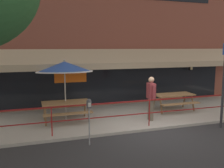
{
  "coord_description": "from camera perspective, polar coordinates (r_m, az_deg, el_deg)",
  "views": [
    {
      "loc": [
        -4.02,
        -7.61,
        2.94
      ],
      "look_at": [
        -0.99,
        1.6,
        1.5
      ],
      "focal_mm": 40.0,
      "sensor_mm": 36.0,
      "label": 1
    }
  ],
  "objects": [
    {
      "name": "ground_plane",
      "position": [
        9.09,
        9.29,
        -10.53
      ],
      "size": [
        120.0,
        120.0,
        0.0
      ],
      "primitive_type": "plane",
      "color": "#2D2D30"
    },
    {
      "name": "patio_deck",
      "position": [
        10.81,
        4.38,
        -7.08
      ],
      "size": [
        15.0,
        4.0,
        0.1
      ],
      "primitive_type": "cube",
      "color": "#ADA89E",
      "rests_on": "ground"
    },
    {
      "name": "street_sign_pole",
      "position": [
        9.76,
        24.29,
        2.48
      ],
      "size": [
        0.28,
        0.09,
        3.99
      ],
      "color": "#2D2D33",
      "rests_on": "ground"
    },
    {
      "name": "picnic_table_left",
      "position": [
        9.76,
        -10.44,
        -4.92
      ],
      "size": [
        1.8,
        1.42,
        0.76
      ],
      "color": "#997047",
      "rests_on": "patio_deck"
    },
    {
      "name": "parking_meter_near",
      "position": [
        7.46,
        -5.28,
        -5.47
      ],
      "size": [
        0.15,
        0.16,
        1.42
      ],
      "color": "gray",
      "rests_on": "ground"
    },
    {
      "name": "patio_railing",
      "position": [
        9.13,
        8.54,
        -5.21
      ],
      "size": [
        13.84,
        0.04,
        0.97
      ],
      "color": "maroon",
      "rests_on": "patio_deck"
    },
    {
      "name": "picnic_table_centre",
      "position": [
        11.51,
        13.88,
        -3.0
      ],
      "size": [
        1.8,
        1.42,
        0.76
      ],
      "color": "#997047",
      "rests_on": "patio_deck"
    },
    {
      "name": "patio_umbrella_left",
      "position": [
        9.7,
        -10.8,
        3.81
      ],
      "size": [
        2.14,
        2.14,
        2.38
      ],
      "color": "#B7B2A8",
      "rests_on": "patio_deck"
    },
    {
      "name": "pedestrian_walking",
      "position": [
        9.79,
        8.9,
        -2.74
      ],
      "size": [
        0.27,
        0.62,
        1.71
      ],
      "color": "#665B4C",
      "rests_on": "patio_deck"
    },
    {
      "name": "restaurant_building",
      "position": [
        12.56,
        0.58,
        14.24
      ],
      "size": [
        15.0,
        1.6,
        8.48
      ],
      "color": "brown",
      "rests_on": "ground"
    }
  ]
}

